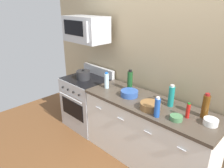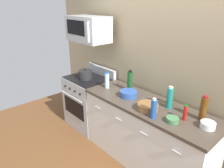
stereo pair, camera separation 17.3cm
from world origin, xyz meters
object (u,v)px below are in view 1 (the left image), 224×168
bottle_wine_amber (206,106)px  stockpot (83,75)px  bottle_hot_sauce_red (188,111)px  bottle_sparkling_teal (171,96)px  range_oven (87,102)px  bottle_soda_blue (157,107)px  bowl_green_glaze (176,118)px  bowl_blue_mixing (129,93)px  bottle_olive_oil (172,95)px  bottle_water_clear (107,81)px  microwave (86,29)px  bottle_wine_green (130,81)px  bowl_white_ceramic (211,122)px  bowl_wooden_salad (150,106)px

bottle_wine_amber → stockpot: bearing=-174.6°
bottle_hot_sauce_red → bottle_sparkling_teal: bottle_sparkling_teal is taller
range_oven → bottle_soda_blue: size_ratio=4.29×
bowl_green_glaze → stockpot: 1.79m
bottle_sparkling_teal → bowl_blue_mixing: 0.59m
bottle_olive_oil → bottle_water_clear: bottle_water_clear is taller
bottle_sparkling_teal → microwave: bearing=-177.6°
bottle_olive_oil → bowl_blue_mixing: (-0.54, -0.22, -0.07)m
bottle_hot_sauce_red → bottle_soda_blue: (-0.27, -0.23, 0.03)m
bottle_hot_sauce_red → bottle_soda_blue: 0.35m
bottle_wine_amber → bottle_sparkling_teal: bottle_wine_amber is taller
bottle_olive_oil → bottle_wine_green: bearing=-174.3°
bowl_green_glaze → bowl_white_ceramic: bowl_white_ceramic is taller
range_oven → bottle_water_clear: bottle_water_clear is taller
stockpot → bowl_wooden_salad: bearing=-3.4°
bowl_white_ceramic → stockpot: (-2.10, -0.08, 0.04)m
bowl_blue_mixing → bottle_wine_green: bearing=128.6°
bowl_blue_mixing → microwave: bearing=176.0°
bowl_blue_mixing → stockpot: (-1.00, -0.03, 0.03)m
bottle_soda_blue → bowl_white_ceramic: bearing=27.1°
bottle_wine_green → stockpot: 0.89m
bowl_white_ceramic → bottle_sparkling_teal: bearing=171.0°
bowl_green_glaze → stockpot: (-1.78, 0.09, 0.05)m
range_oven → bottle_sparkling_teal: 1.67m
bottle_hot_sauce_red → stockpot: bearing=-178.7°
bottle_wine_amber → bowl_green_glaze: 0.36m
microwave → bottle_soda_blue: size_ratio=2.98×
range_oven → microwave: (0.00, 0.04, 1.28)m
bottle_wine_amber → bowl_wooden_salad: bottle_wine_amber is taller
bowl_green_glaze → bowl_white_ceramic: size_ratio=0.91×
bottle_olive_oil → stockpot: 1.55m
bowl_wooden_salad → bowl_green_glaze: (0.36, -0.01, -0.02)m
bottle_soda_blue → bottle_olive_oil: bearing=97.0°
bottle_water_clear → stockpot: bottle_water_clear is taller
bottle_soda_blue → bottle_hot_sauce_red: bearing=40.3°
bowl_blue_mixing → bottle_hot_sauce_red: bearing=1.0°
bottle_olive_oil → bowl_green_glaze: bottle_olive_oil is taller
bottle_wine_green → stockpot: bottle_wine_green is taller
bottle_sparkling_teal → bowl_wooden_salad: size_ratio=1.13×
microwave → stockpot: bearing=-90.1°
bowl_white_ceramic → microwave: bearing=179.5°
bowl_green_glaze → stockpot: size_ratio=0.61×
bottle_wine_green → bowl_green_glaze: bottle_wine_green is taller
bottle_wine_amber → bowl_white_ceramic: bottle_wine_amber is taller
bottle_olive_oil → bowl_white_ceramic: (0.57, -0.17, -0.08)m
bowl_wooden_salad → bowl_blue_mixing: size_ratio=1.04×
bottle_wine_green → range_oven: bearing=-171.4°
bowl_wooden_salad → stockpot: 1.43m
bottle_soda_blue → bottle_water_clear: (-1.03, 0.19, 0.00)m
bottle_olive_oil → bottle_water_clear: size_ratio=0.98×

